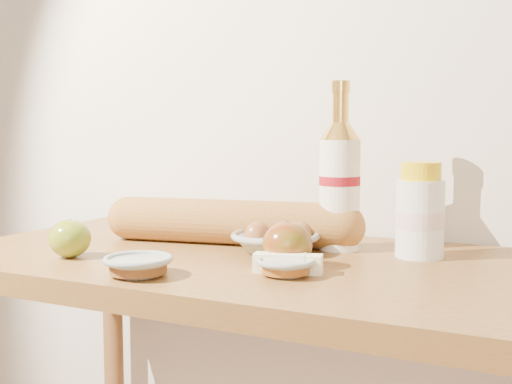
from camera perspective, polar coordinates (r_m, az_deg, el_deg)
back_wall at (r=1.46m, az=6.46°, el=12.28°), size 3.50×0.02×2.60m
table at (r=1.19m, az=0.65°, el=-11.60°), size 1.20×0.60×0.90m
bourbon_bottle at (r=1.23m, az=7.44°, el=0.91°), size 0.09×0.09×0.32m
cream_bottle at (r=1.18m, az=14.37°, el=-1.86°), size 0.11×0.11×0.17m
egg_bowl at (r=1.20m, az=1.78°, el=-4.28°), size 0.17×0.17×0.06m
baguette at (r=1.28m, az=-2.27°, el=-2.69°), size 0.54×0.18×0.09m
apple_yellowgreen at (r=1.20m, az=-16.21°, el=-3.99°), size 0.08×0.08×0.07m
apple_redgreen_right at (r=1.07m, az=2.81°, el=-4.69°), size 0.09×0.09×0.08m
sugar_bowl at (r=1.03m, az=-10.43°, el=-6.44°), size 0.12×0.12×0.03m
syrup_bowl at (r=1.01m, az=2.66°, el=-6.64°), size 0.12×0.12×0.03m
butter_stick at (r=1.03m, az=2.84°, el=-6.37°), size 0.11×0.06×0.03m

